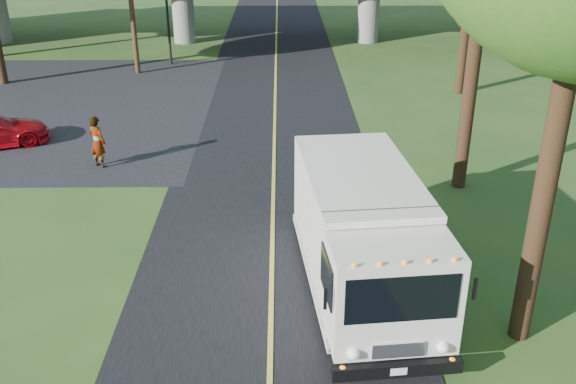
{
  "coord_description": "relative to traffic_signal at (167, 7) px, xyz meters",
  "views": [
    {
      "loc": [
        0.24,
        -10.5,
        8.9
      ],
      "look_at": [
        0.44,
        5.14,
        1.6
      ],
      "focal_mm": 40.0,
      "sensor_mm": 36.0,
      "label": 1
    }
  ],
  "objects": [
    {
      "name": "lane_line",
      "position": [
        6.0,
        -16.0,
        -3.17
      ],
      "size": [
        0.12,
        90.0,
        0.01
      ],
      "primitive_type": "cube",
      "color": "gold",
      "rests_on": "road"
    },
    {
      "name": "parking_lot",
      "position": [
        -5.0,
        -8.0,
        -3.19
      ],
      "size": [
        16.0,
        18.0,
        0.01
      ],
      "primitive_type": "cube",
      "color": "black",
      "rests_on": "ground"
    },
    {
      "name": "traffic_signal",
      "position": [
        0.0,
        0.0,
        0.0
      ],
      "size": [
        0.18,
        0.22,
        5.2
      ],
      "color": "black",
      "rests_on": "ground"
    },
    {
      "name": "step_van",
      "position": [
        8.19,
        -23.18,
        -1.6
      ],
      "size": [
        3.24,
        7.22,
        2.94
      ],
      "rotation": [
        0.0,
        0.0,
        0.1
      ],
      "color": "silver",
      "rests_on": "ground"
    },
    {
      "name": "ground",
      "position": [
        6.0,
        -26.0,
        -3.2
      ],
      "size": [
        120.0,
        120.0,
        0.0
      ],
      "primitive_type": "plane",
      "color": "#284B1B",
      "rests_on": "ground"
    },
    {
      "name": "pedestrian",
      "position": [
        -0.22,
        -15.2,
        -2.26
      ],
      "size": [
        0.82,
        0.74,
        1.88
      ],
      "primitive_type": "imported",
      "rotation": [
        0.0,
        0.0,
        2.6
      ],
      "color": "gray",
      "rests_on": "ground"
    },
    {
      "name": "road",
      "position": [
        6.0,
        -16.0,
        -3.19
      ],
      "size": [
        7.0,
        90.0,
        0.02
      ],
      "primitive_type": "cube",
      "color": "black",
      "rests_on": "ground"
    }
  ]
}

